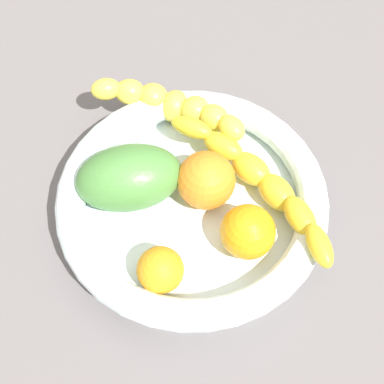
% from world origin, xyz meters
% --- Properties ---
extents(kitchen_counter, '(1.20, 1.20, 0.03)m').
position_xyz_m(kitchen_counter, '(0.00, 0.00, 0.01)').
color(kitchen_counter, '#615D5E').
rests_on(kitchen_counter, ground).
extents(fruit_bowl, '(0.31, 0.31, 0.06)m').
position_xyz_m(fruit_bowl, '(0.00, 0.00, 0.06)').
color(fruit_bowl, silver).
rests_on(fruit_bowl, kitchen_counter).
extents(banana_draped_left, '(0.26, 0.07, 0.05)m').
position_xyz_m(banana_draped_left, '(-0.04, -0.07, 0.08)').
color(banana_draped_left, yellow).
rests_on(banana_draped_left, fruit_bowl).
extents(banana_draped_right, '(0.18, 0.12, 0.06)m').
position_xyz_m(banana_draped_right, '(0.11, -0.06, 0.09)').
color(banana_draped_right, yellow).
rests_on(banana_draped_right, fruit_bowl).
extents(orange_front, '(0.05, 0.05, 0.05)m').
position_xyz_m(orange_front, '(-0.05, 0.08, 0.08)').
color(orange_front, orange).
rests_on(orange_front, fruit_bowl).
extents(orange_mid_left, '(0.06, 0.06, 0.06)m').
position_xyz_m(orange_mid_left, '(-0.08, -0.01, 0.08)').
color(orange_mid_left, orange).
rests_on(orange_mid_left, fruit_bowl).
extents(orange_mid_right, '(0.07, 0.07, 0.07)m').
position_xyz_m(orange_mid_right, '(-0.00, -0.02, 0.09)').
color(orange_mid_right, orange).
rests_on(orange_mid_right, fruit_bowl).
extents(mango_green, '(0.13, 0.14, 0.07)m').
position_xyz_m(mango_green, '(0.06, 0.04, 0.09)').
color(mango_green, '#49823B').
rests_on(mango_green, fruit_bowl).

